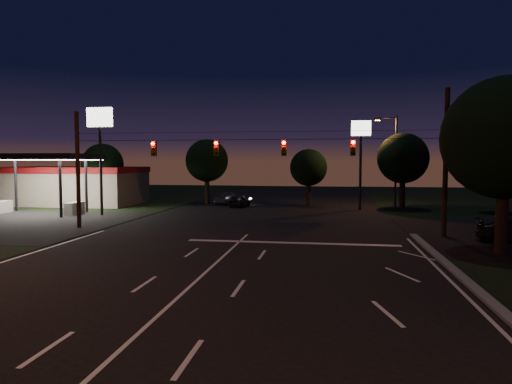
% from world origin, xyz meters
% --- Properties ---
extents(ground, '(140.00, 140.00, 0.00)m').
position_xyz_m(ground, '(0.00, 0.00, 0.00)').
color(ground, black).
rests_on(ground, ground).
extents(stop_bar, '(12.00, 0.50, 0.01)m').
position_xyz_m(stop_bar, '(3.00, 11.50, 0.01)').
color(stop_bar, silver).
rests_on(stop_bar, ground).
extents(utility_pole_right, '(0.30, 0.30, 9.00)m').
position_xyz_m(utility_pole_right, '(12.00, 15.00, 0.00)').
color(utility_pole_right, black).
rests_on(utility_pole_right, ground).
extents(utility_pole_left, '(0.28, 0.28, 8.00)m').
position_xyz_m(utility_pole_left, '(-12.00, 15.00, 0.00)').
color(utility_pole_left, black).
rests_on(utility_pole_left, ground).
extents(signal_span, '(24.00, 0.40, 1.56)m').
position_xyz_m(signal_span, '(-0.00, 14.96, 5.50)').
color(signal_span, black).
rests_on(signal_span, ground).
extents(gas_station, '(14.20, 16.10, 5.25)m').
position_xyz_m(gas_station, '(-21.86, 30.39, 2.38)').
color(gas_station, gray).
rests_on(gas_station, ground).
extents(pole_sign_left_near, '(2.20, 0.30, 9.10)m').
position_xyz_m(pole_sign_left_near, '(-14.00, 22.00, 6.98)').
color(pole_sign_left_near, black).
rests_on(pole_sign_left_near, ground).
extents(pole_sign_right, '(1.80, 0.30, 8.40)m').
position_xyz_m(pole_sign_right, '(8.00, 30.00, 6.24)').
color(pole_sign_right, black).
rests_on(pole_sign_right, ground).
extents(street_light_right_far, '(2.20, 0.35, 9.00)m').
position_xyz_m(street_light_right_far, '(11.24, 32.00, 5.24)').
color(street_light_right_far, black).
rests_on(street_light_right_far, ground).
extents(tree_right_near, '(6.00, 6.00, 8.76)m').
position_xyz_m(tree_right_near, '(13.53, 10.17, 5.68)').
color(tree_right_near, black).
rests_on(tree_right_near, ground).
extents(tree_far_a, '(4.20, 4.20, 6.42)m').
position_xyz_m(tree_far_a, '(-17.98, 30.12, 4.26)').
color(tree_far_a, black).
rests_on(tree_far_a, ground).
extents(tree_far_b, '(4.60, 4.60, 6.98)m').
position_xyz_m(tree_far_b, '(-7.98, 34.13, 4.61)').
color(tree_far_b, black).
rests_on(tree_far_b, ground).
extents(tree_far_c, '(3.80, 3.80, 5.86)m').
position_xyz_m(tree_far_c, '(3.02, 33.10, 3.90)').
color(tree_far_c, black).
rests_on(tree_far_c, ground).
extents(tree_far_d, '(4.80, 4.80, 7.30)m').
position_xyz_m(tree_far_d, '(12.02, 31.13, 4.83)').
color(tree_far_d, black).
rests_on(tree_far_d, ground).
extents(tree_far_e, '(4.00, 4.00, 6.18)m').
position_xyz_m(tree_far_e, '(20.02, 29.11, 4.11)').
color(tree_far_e, black).
rests_on(tree_far_e, ground).
extents(car_oncoming_a, '(1.80, 3.85, 1.28)m').
position_xyz_m(car_oncoming_a, '(-3.83, 31.16, 0.64)').
color(car_oncoming_a, black).
rests_on(car_oncoming_a, ground).
extents(car_oncoming_b, '(2.20, 4.16, 1.30)m').
position_xyz_m(car_oncoming_b, '(-5.66, 33.61, 0.65)').
color(car_oncoming_b, black).
rests_on(car_oncoming_b, ground).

